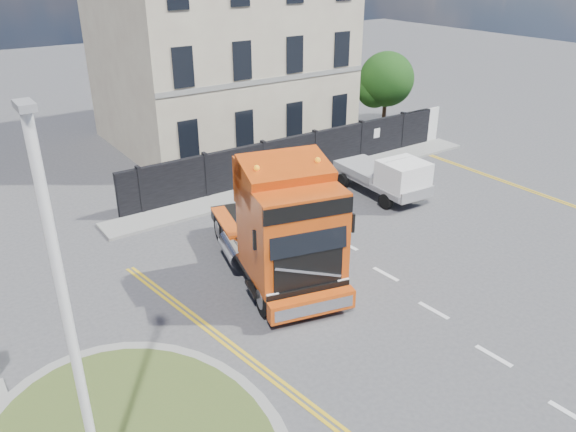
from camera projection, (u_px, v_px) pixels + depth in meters
ground at (309, 296)px, 17.85m from camera, size 120.00×120.00×0.00m
hoarding_fence at (307, 153)px, 27.50m from camera, size 18.80×0.25×2.00m
georgian_building at (219, 36)px, 30.77m from camera, size 12.30×10.30×12.80m
tree at (384, 82)px, 32.96m from camera, size 3.20×3.20×4.80m
pavement_far at (309, 179)px, 26.94m from camera, size 20.00×1.60×0.12m
truck at (283, 230)px, 17.82m from camera, size 4.26×7.54×4.27m
flatbed_pickup at (393, 178)px, 24.42m from camera, size 2.06×4.69×1.92m
lamppost_island at (69, 326)px, 9.49m from camera, size 0.25×0.49×8.01m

